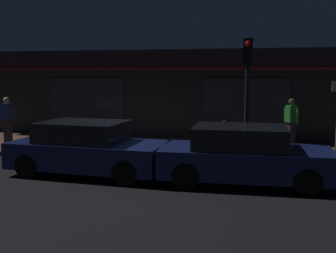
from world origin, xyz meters
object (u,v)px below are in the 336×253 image
(person_photographer, at_px, (7,119))
(parked_car_across, at_px, (244,156))
(motorcycle, at_px, (209,134))
(parked_car_far, at_px, (87,148))
(bicycle_parked, at_px, (97,137))
(person_bystander, at_px, (291,121))
(traffic_light_pole, at_px, (247,81))

(person_photographer, height_order, parked_car_across, person_photographer)
(parked_car_across, bearing_deg, motorcycle, 109.75)
(person_photographer, height_order, parked_car_far, person_photographer)
(person_photographer, xyz_separation_m, parked_car_far, (4.61, -3.25, -0.32))
(parked_car_across, bearing_deg, parked_car_far, -179.95)
(bicycle_parked, xyz_separation_m, person_bystander, (6.49, 1.76, 0.52))
(motorcycle, xyz_separation_m, bicycle_parked, (-3.78, -0.65, -0.14))
(bicycle_parked, distance_m, person_photographer, 3.64)
(person_bystander, bearing_deg, person_photographer, -171.16)
(motorcycle, bearing_deg, person_photographer, -176.42)
(parked_car_far, bearing_deg, bicycle_parked, 108.33)
(motorcycle, height_order, person_bystander, person_bystander)
(motorcycle, bearing_deg, person_bystander, 22.23)
(motorcycle, relative_size, traffic_light_pole, 0.47)
(motorcycle, xyz_separation_m, parked_car_far, (-2.76, -3.71, 0.06))
(motorcycle, bearing_deg, bicycle_parked, -170.17)
(bicycle_parked, bearing_deg, traffic_light_pole, -19.78)
(motorcycle, relative_size, person_photographer, 1.02)
(person_bystander, distance_m, parked_car_far, 7.30)
(motorcycle, xyz_separation_m, traffic_light_pole, (1.32, -2.49, 1.83))
(motorcycle, height_order, parked_car_far, parked_car_far)
(traffic_light_pole, bearing_deg, parked_car_far, -163.34)
(bicycle_parked, height_order, parked_car_far, parked_car_far)
(bicycle_parked, distance_m, parked_car_far, 3.23)
(bicycle_parked, bearing_deg, person_bystander, 15.20)
(person_bystander, height_order, parked_car_across, person_bystander)
(bicycle_parked, bearing_deg, motorcycle, 9.83)
(bicycle_parked, xyz_separation_m, parked_car_across, (5.11, -3.06, 0.20))
(bicycle_parked, height_order, parked_car_across, parked_car_across)
(bicycle_parked, distance_m, person_bystander, 6.74)
(parked_car_across, bearing_deg, person_photographer, 159.54)
(motorcycle, relative_size, parked_car_across, 0.41)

